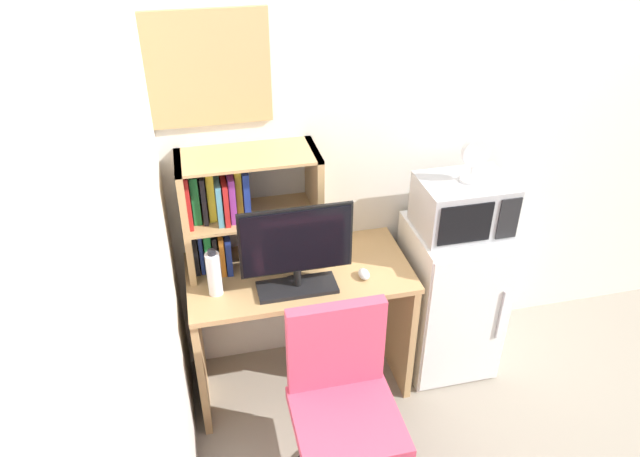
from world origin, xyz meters
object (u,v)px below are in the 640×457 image
(keyboard, at_px, (297,287))
(computer_mouse, at_px, (364,274))
(hutch_bookshelf, at_px, (231,208))
(mini_fridge, at_px, (450,297))
(monitor, at_px, (296,245))
(desk_chair, at_px, (343,419))
(wall_corkboard, at_px, (184,71))
(microwave, at_px, (463,206))
(desk_fan, at_px, (475,158))
(water_bottle, at_px, (214,273))

(keyboard, bearing_deg, computer_mouse, 2.82)
(hutch_bookshelf, distance_m, mini_fridge, 1.31)
(monitor, relative_size, desk_chair, 0.56)
(hutch_bookshelf, distance_m, computer_mouse, 0.72)
(keyboard, relative_size, wall_corkboard, 0.50)
(microwave, bearing_deg, hutch_bookshelf, 172.55)
(microwave, xyz_separation_m, wall_corkboard, (-1.28, 0.27, 0.69))
(keyboard, xyz_separation_m, desk_fan, (0.90, 0.14, 0.51))
(monitor, distance_m, keyboard, 0.24)
(mini_fridge, height_order, desk_fan, desk_fan)
(water_bottle, bearing_deg, desk_fan, 3.64)
(mini_fridge, relative_size, desk_chair, 0.96)
(hutch_bookshelf, bearing_deg, desk_chair, -65.66)
(hutch_bookshelf, height_order, computer_mouse, hutch_bookshelf)
(keyboard, bearing_deg, hutch_bookshelf, 131.11)
(hutch_bookshelf, xyz_separation_m, monitor, (0.26, -0.28, -0.07))
(hutch_bookshelf, height_order, monitor, hutch_bookshelf)
(desk_fan, bearing_deg, desk_chair, -141.61)
(monitor, relative_size, computer_mouse, 6.23)
(hutch_bookshelf, height_order, microwave, hutch_bookshelf)
(mini_fridge, distance_m, desk_chair, 1.01)
(monitor, relative_size, wall_corkboard, 0.70)
(microwave, bearing_deg, computer_mouse, -166.73)
(water_bottle, bearing_deg, microwave, 3.94)
(monitor, relative_size, microwave, 1.18)
(monitor, xyz_separation_m, computer_mouse, (0.33, 0.01, -0.23))
(computer_mouse, relative_size, wall_corkboard, 0.11)
(mini_fridge, bearing_deg, wall_corkboard, 167.85)
(computer_mouse, bearing_deg, desk_fan, 12.27)
(mini_fridge, xyz_separation_m, desk_chair, (-0.78, -0.64, -0.05))
(hutch_bookshelf, xyz_separation_m, microwave, (1.14, -0.15, -0.05))
(desk_fan, xyz_separation_m, wall_corkboard, (-1.30, 0.28, 0.43))
(computer_mouse, bearing_deg, desk_chair, -114.58)
(desk_fan, bearing_deg, water_bottle, -176.36)
(monitor, relative_size, mini_fridge, 0.59)
(keyboard, xyz_separation_m, wall_corkboard, (-0.40, 0.42, 0.94))
(water_bottle, relative_size, desk_chair, 0.26)
(computer_mouse, bearing_deg, microwave, 13.27)
(computer_mouse, xyz_separation_m, wall_corkboard, (-0.73, 0.40, 0.93))
(computer_mouse, bearing_deg, wall_corkboard, 151.30)
(microwave, bearing_deg, mini_fridge, -90.12)
(hutch_bookshelf, bearing_deg, microwave, -7.45)
(mini_fridge, bearing_deg, keyboard, -170.83)
(computer_mouse, relative_size, mini_fridge, 0.09)
(microwave, bearing_deg, wall_corkboard, 167.98)
(computer_mouse, height_order, mini_fridge, mini_fridge)
(desk_fan, distance_m, desk_chair, 1.36)
(water_bottle, distance_m, desk_chair, 0.88)
(microwave, relative_size, desk_fan, 1.97)
(keyboard, relative_size, computer_mouse, 4.46)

